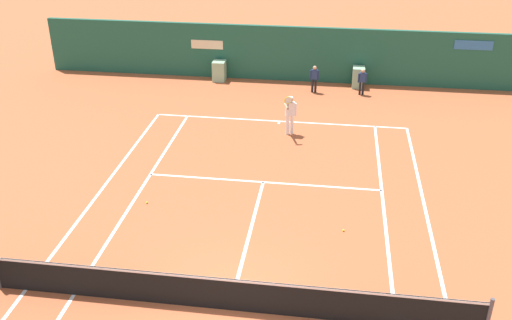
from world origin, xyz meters
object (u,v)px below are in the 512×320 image
at_px(player_on_baseline, 290,112).
at_px(tennis_ball_near_service_line, 343,230).
at_px(ball_kid_left_post, 314,77).
at_px(tennis_ball_mid_court, 147,203).
at_px(ball_kid_centre_post, 362,80).

relative_size(player_on_baseline, tennis_ball_near_service_line, 26.90).
height_order(ball_kid_left_post, tennis_ball_mid_court, ball_kid_left_post).
relative_size(player_on_baseline, ball_kid_centre_post, 1.46).
bearing_deg(player_on_baseline, ball_kid_centre_post, -139.12).
bearing_deg(ball_kid_centre_post, tennis_ball_near_service_line, 78.62).
bearing_deg(ball_kid_left_post, ball_kid_centre_post, 178.99).
height_order(ball_kid_left_post, tennis_ball_near_service_line, ball_kid_left_post).
xyz_separation_m(player_on_baseline, ball_kid_centre_post, (2.96, 4.96, -0.24)).
bearing_deg(tennis_ball_mid_court, player_on_baseline, 55.65).
distance_m(player_on_baseline, tennis_ball_mid_court, 7.26).
bearing_deg(tennis_ball_near_service_line, ball_kid_centre_post, 86.26).
bearing_deg(tennis_ball_mid_court, ball_kid_centre_post, 57.22).
height_order(player_on_baseline, tennis_ball_mid_court, player_on_baseline).
distance_m(ball_kid_left_post, tennis_ball_mid_court, 11.93).
xyz_separation_m(ball_kid_left_post, tennis_ball_near_service_line, (1.48, -11.61, -0.72)).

